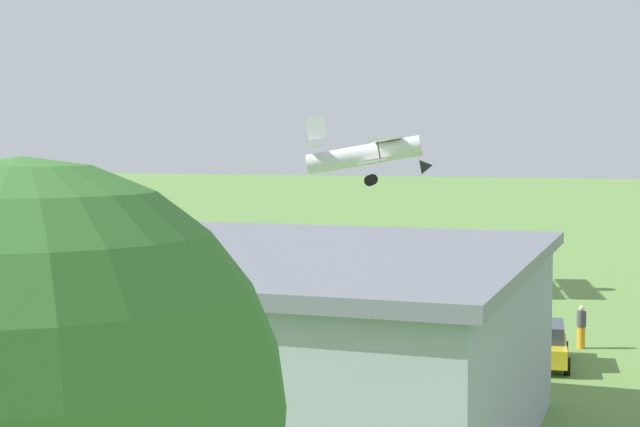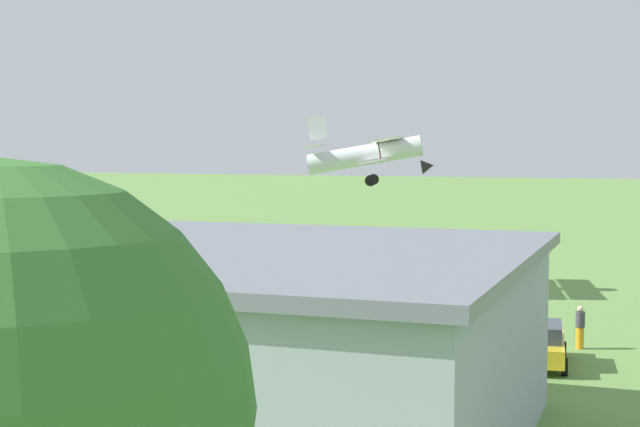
{
  "view_description": "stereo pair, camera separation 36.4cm",
  "coord_description": "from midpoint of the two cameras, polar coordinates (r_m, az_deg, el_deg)",
  "views": [
    {
      "loc": [
        -15.48,
        57.67,
        8.22
      ],
      "look_at": [
        2.11,
        12.98,
        4.88
      ],
      "focal_mm": 53.76,
      "sensor_mm": 36.0,
      "label": 1
    },
    {
      "loc": [
        -15.82,
        57.53,
        8.22
      ],
      "look_at": [
        2.11,
        12.98,
        4.88
      ],
      "focal_mm": 53.76,
      "sensor_mm": 36.0,
      "label": 2
    }
  ],
  "objects": [
    {
      "name": "car_silver",
      "position": [
        46.43,
        -17.33,
        -5.38
      ],
      "size": [
        2.4,
        4.61,
        1.54
      ],
      "color": "#B7B7BC",
      "rests_on": "ground_plane"
    },
    {
      "name": "hangar",
      "position": [
        29.41,
        -15.28,
        -6.85
      ],
      "size": [
        27.71,
        16.11,
        5.51
      ],
      "color": "#99A3AD",
      "rests_on": "ground_plane"
    },
    {
      "name": "person_near_hangar_door",
      "position": [
        44.61,
        6.35,
        -5.58
      ],
      "size": [
        0.45,
        0.45,
        1.65
      ],
      "color": "#B23333",
      "rests_on": "ground_plane"
    },
    {
      "name": "ground_plane",
      "position": [
        60.25,
        6.24,
        -3.88
      ],
      "size": [
        400.0,
        400.0,
        0.0
      ],
      "primitive_type": "plane",
      "color": "#608C42"
    },
    {
      "name": "person_at_fence_line",
      "position": [
        40.7,
        15.04,
        -6.53
      ],
      "size": [
        0.45,
        0.45,
        1.77
      ],
      "color": "orange",
      "rests_on": "ground_plane"
    },
    {
      "name": "car_yellow",
      "position": [
        37.36,
        12.85,
        -7.53
      ],
      "size": [
        2.45,
        4.62,
        1.6
      ],
      "color": "gold",
      "rests_on": "ground_plane"
    },
    {
      "name": "biplane",
      "position": [
        55.19,
        2.75,
        3.55
      ],
      "size": [
        7.63,
        8.35,
        4.08
      ],
      "color": "silver"
    },
    {
      "name": "tree_behind_hangar_left",
      "position": [
        9.78,
        -18.08,
        -11.69
      ],
      "size": [
        4.98,
        4.98,
        8.14
      ],
      "color": "brown",
      "rests_on": "ground_plane"
    }
  ]
}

